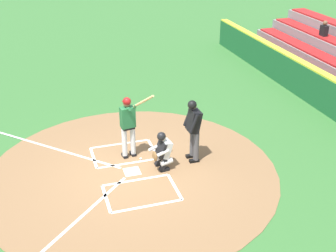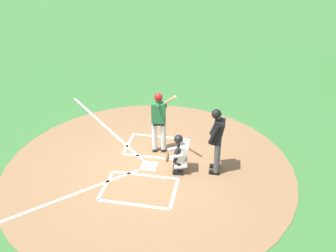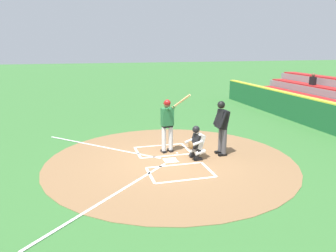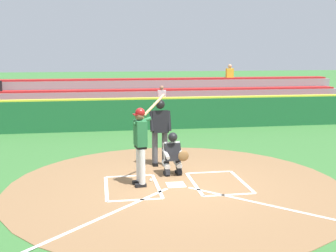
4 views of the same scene
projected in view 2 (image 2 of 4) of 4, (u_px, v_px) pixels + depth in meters
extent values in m
plane|color=#387033|center=(149.00, 166.00, 10.14)|extent=(120.00, 120.00, 0.00)
cylinder|color=olive|center=(149.00, 166.00, 10.13)|extent=(8.00, 8.00, 0.01)
cube|color=white|center=(149.00, 166.00, 10.13)|extent=(0.44, 0.44, 0.01)
cube|color=white|center=(174.00, 193.00, 9.07)|extent=(1.20, 0.08, 0.01)
cube|color=white|center=(106.00, 185.00, 9.37)|extent=(1.20, 0.08, 0.01)
cube|color=white|center=(145.00, 175.00, 9.74)|extent=(0.08, 1.80, 0.01)
cube|color=white|center=(133.00, 204.00, 8.70)|extent=(0.08, 1.80, 0.01)
cube|color=white|center=(186.00, 149.00, 10.89)|extent=(1.20, 0.08, 0.01)
cube|color=white|center=(129.00, 144.00, 11.18)|extent=(1.20, 0.08, 0.01)
cube|color=white|center=(153.00, 157.00, 10.52)|extent=(0.08, 1.80, 0.01)
cube|color=white|center=(161.00, 137.00, 11.55)|extent=(0.08, 1.80, 0.01)
cube|color=white|center=(103.00, 124.00, 12.29)|extent=(3.73, 3.73, 0.01)
cube|color=white|center=(43.00, 206.00, 8.66)|extent=(3.73, 3.73, 0.01)
cylinder|color=silver|center=(154.00, 137.00, 10.60)|extent=(0.15, 0.15, 0.84)
cube|color=black|center=(155.00, 149.00, 10.85)|extent=(0.28, 0.16, 0.09)
cylinder|color=silver|center=(163.00, 137.00, 10.59)|extent=(0.15, 0.15, 0.84)
cube|color=black|center=(164.00, 149.00, 10.84)|extent=(0.28, 0.16, 0.09)
cube|color=black|center=(159.00, 122.00, 10.37)|extent=(0.27, 0.37, 0.10)
cube|color=#236638|center=(159.00, 113.00, 10.22)|extent=(0.30, 0.43, 0.60)
sphere|color=brown|center=(158.00, 99.00, 10.04)|extent=(0.21, 0.21, 0.21)
sphere|color=maroon|center=(158.00, 97.00, 9.99)|extent=(0.23, 0.23, 0.23)
cube|color=maroon|center=(159.00, 97.00, 10.11)|extent=(0.14, 0.19, 0.02)
cylinder|color=#236638|center=(158.00, 104.00, 10.05)|extent=(0.44, 0.16, 0.21)
cylinder|color=#236638|center=(165.00, 105.00, 10.04)|extent=(0.28, 0.13, 0.29)
cylinder|color=tan|center=(170.00, 100.00, 9.57)|extent=(0.64, 0.46, 0.53)
cylinder|color=tan|center=(165.00, 103.00, 9.97)|extent=(0.10, 0.11, 0.08)
cube|color=black|center=(178.00, 173.00, 9.78)|extent=(0.15, 0.27, 0.09)
cube|color=black|center=(177.00, 168.00, 9.71)|extent=(0.15, 0.26, 0.37)
cylinder|color=silver|center=(181.00, 166.00, 9.66)|extent=(0.19, 0.38, 0.21)
cube|color=black|center=(179.00, 166.00, 10.06)|extent=(0.15, 0.27, 0.09)
cube|color=black|center=(178.00, 162.00, 9.99)|extent=(0.15, 0.26, 0.37)
cylinder|color=silver|center=(181.00, 159.00, 9.94)|extent=(0.19, 0.38, 0.21)
cube|color=silver|center=(182.00, 152.00, 9.64)|extent=(0.44, 0.40, 0.52)
cube|color=black|center=(178.00, 152.00, 9.65)|extent=(0.44, 0.26, 0.46)
sphere|color=beige|center=(179.00, 140.00, 9.47)|extent=(0.21, 0.21, 0.21)
sphere|color=black|center=(178.00, 139.00, 9.46)|extent=(0.24, 0.24, 0.24)
cylinder|color=silver|center=(175.00, 156.00, 9.49)|extent=(0.14, 0.46, 0.20)
cylinder|color=silver|center=(176.00, 148.00, 9.84)|extent=(0.14, 0.46, 0.20)
ellipsoid|color=brown|center=(167.00, 157.00, 9.51)|extent=(0.29, 0.13, 0.28)
cylinder|color=#4C4C51|center=(217.00, 158.00, 9.57)|extent=(0.16, 0.16, 0.86)
cube|color=black|center=(214.00, 173.00, 9.80)|extent=(0.13, 0.28, 0.09)
cylinder|color=#4C4C51|center=(218.00, 153.00, 9.81)|extent=(0.16, 0.16, 0.86)
cube|color=black|center=(215.00, 167.00, 10.04)|extent=(0.13, 0.28, 0.09)
cube|color=black|center=(218.00, 131.00, 9.34)|extent=(0.44, 0.37, 0.66)
sphere|color=#9E7051|center=(217.00, 115.00, 9.13)|extent=(0.22, 0.22, 0.22)
sphere|color=black|center=(216.00, 114.00, 9.12)|extent=(0.25, 0.25, 0.25)
cylinder|color=black|center=(214.00, 134.00, 9.13)|extent=(0.10, 0.29, 0.56)
cylinder|color=black|center=(215.00, 126.00, 9.55)|extent=(0.10, 0.29, 0.56)
sphere|color=white|center=(167.00, 156.00, 10.53)|extent=(0.07, 0.07, 0.07)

